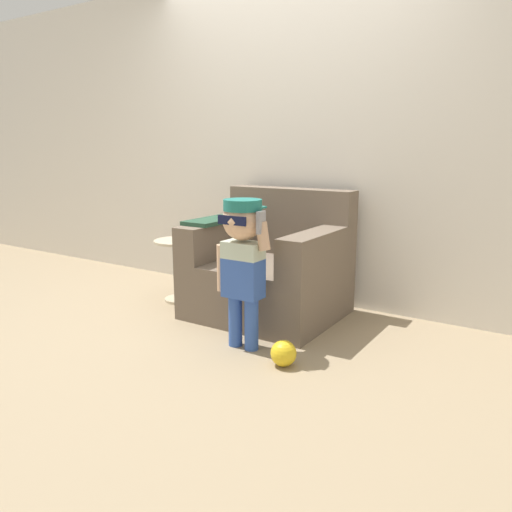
# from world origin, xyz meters

# --- Properties ---
(ground_plane) EXTENTS (10.00, 10.00, 0.00)m
(ground_plane) POSITION_xyz_m (0.00, 0.00, 0.00)
(ground_plane) COLOR #998466
(wall_back) EXTENTS (10.00, 0.05, 2.60)m
(wall_back) POSITION_xyz_m (0.00, 0.59, 1.30)
(wall_back) COLOR silver
(wall_back) RESTS_ON ground_plane
(armchair) EXTENTS (1.04, 0.88, 0.91)m
(armchair) POSITION_xyz_m (0.09, 0.09, 0.33)
(armchair) COLOR #6B5B4C
(armchair) RESTS_ON ground_plane
(person_child) EXTENTS (0.38, 0.28, 0.92)m
(person_child) POSITION_xyz_m (0.29, -0.55, 0.61)
(person_child) COLOR #3356AD
(person_child) RESTS_ON ground_plane
(side_table) EXTENTS (0.39, 0.39, 0.50)m
(side_table) POSITION_xyz_m (-0.69, -0.02, 0.30)
(side_table) COLOR beige
(side_table) RESTS_ON ground_plane
(toy_ball) EXTENTS (0.15, 0.15, 0.15)m
(toy_ball) POSITION_xyz_m (0.64, -0.65, 0.07)
(toy_ball) COLOR yellow
(toy_ball) RESTS_ON ground_plane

